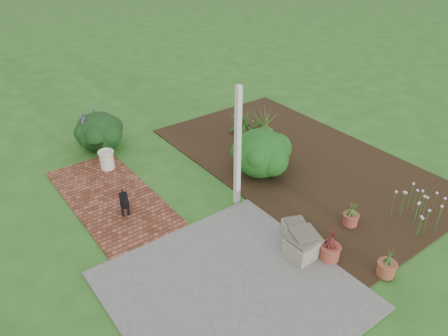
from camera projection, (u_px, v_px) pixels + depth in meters
ground at (228, 209)px, 8.69m from camera, size 80.00×80.00×0.00m
concrete_patio at (231, 290)px, 6.84m from camera, size 3.50×3.50×0.04m
brick_path at (111, 197)px, 9.02m from camera, size 1.60×3.50×0.04m
garden_bed at (300, 161)px, 10.31m from camera, size 4.00×7.00×0.03m
veranda_post at (238, 148)px, 8.27m from camera, size 0.10×0.10×2.50m
stone_trough_near at (301, 249)px, 7.40m from camera, size 0.48×0.48×0.31m
stone_trough_mid at (303, 242)px, 7.52m from camera, size 0.64×0.64×0.34m
stone_trough_far at (295, 229)px, 7.88m from camera, size 0.53×0.53×0.27m
black_dog at (124, 201)px, 8.39m from camera, size 0.28×0.52×0.47m
cream_ceramic_urn at (107, 160)px, 9.89m from camera, size 0.40×0.40×0.42m
evergreen_shrub at (260, 152)px, 9.58m from camera, size 1.58×1.58×1.06m
agapanthus_clump_back at (261, 123)px, 10.87m from camera, size 1.32×1.32×1.02m
agapanthus_clump_front at (241, 120)px, 11.31m from camera, size 0.93×0.93×0.81m
pink_flower_patch at (422, 208)px, 8.16m from camera, size 1.02×1.02×0.61m
terracotta_pot_bronze at (330, 252)px, 7.37m from camera, size 0.39×0.39×0.27m
terracotta_pot_small_left at (350, 219)px, 8.19m from camera, size 0.33×0.33×0.23m
terracotta_pot_small_right at (386, 269)px, 7.06m from camera, size 0.36×0.36×0.24m
purple_flowering_bush at (99, 131)px, 10.65m from camera, size 1.44×1.44×0.96m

